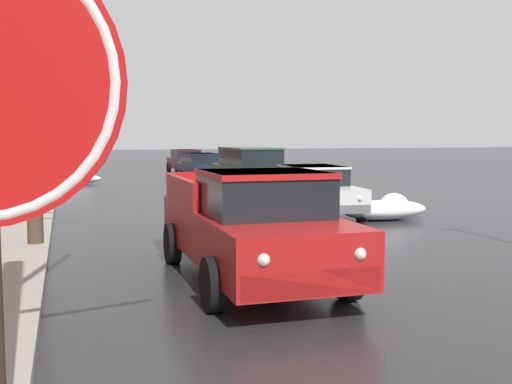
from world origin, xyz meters
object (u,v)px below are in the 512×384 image
object	(u,v)px
pickup_truck_red_approaching_near_lane	(251,225)
sedan_darkblue_parked_far_down_block	(201,167)
bare_tree_second_along_sidewalk	(33,66)
suv_green_parked_kerbside_mid	(250,169)
sedan_white_parked_kerbside_close	(314,189)
sedan_maroon_queued_behind_truck	(186,161)

from	to	relation	value
pickup_truck_red_approaching_near_lane	sedan_darkblue_parked_far_down_block	xyz separation A→B (m)	(3.59, 20.22, -0.13)
bare_tree_second_along_sidewalk	suv_green_parked_kerbside_mid	bearing A→B (deg)	52.80
pickup_truck_red_approaching_near_lane	suv_green_parked_kerbside_mid	world-z (taller)	suv_green_parked_kerbside_mid
pickup_truck_red_approaching_near_lane	suv_green_parked_kerbside_mid	distance (m)	13.88
pickup_truck_red_approaching_near_lane	sedan_darkblue_parked_far_down_block	distance (m)	20.53
bare_tree_second_along_sidewalk	sedan_darkblue_parked_far_down_block	xyz separation A→B (m)	(6.86, 16.45, -2.86)
bare_tree_second_along_sidewalk	pickup_truck_red_approaching_near_lane	bearing A→B (deg)	-49.13
sedan_white_parked_kerbside_close	bare_tree_second_along_sidewalk	bearing A→B (deg)	-155.97
pickup_truck_red_approaching_near_lane	suv_green_parked_kerbside_mid	xyz separation A→B (m)	(3.97, 13.30, 0.11)
sedan_maroon_queued_behind_truck	sedan_white_parked_kerbside_close	bearing A→B (deg)	-90.96
pickup_truck_red_approaching_near_lane	sedan_darkblue_parked_far_down_block	bearing A→B (deg)	79.92
sedan_darkblue_parked_far_down_block	pickup_truck_red_approaching_near_lane	bearing A→B (deg)	-100.08
bare_tree_second_along_sidewalk	sedan_white_parked_kerbside_close	size ratio (longest dim) A/B	1.61
bare_tree_second_along_sidewalk	sedan_white_parked_kerbside_close	world-z (taller)	bare_tree_second_along_sidewalk
suv_green_parked_kerbside_mid	sedan_darkblue_parked_far_down_block	world-z (taller)	suv_green_parked_kerbside_mid
suv_green_parked_kerbside_mid	sedan_darkblue_parked_far_down_block	size ratio (longest dim) A/B	1.13
sedan_white_parked_kerbside_close	suv_green_parked_kerbside_mid	world-z (taller)	suv_green_parked_kerbside_mid
bare_tree_second_along_sidewalk	sedan_darkblue_parked_far_down_block	distance (m)	18.05
suv_green_parked_kerbside_mid	sedan_maroon_queued_behind_truck	distance (m)	14.54
pickup_truck_red_approaching_near_lane	sedan_darkblue_parked_far_down_block	world-z (taller)	pickup_truck_red_approaching_near_lane
bare_tree_second_along_sidewalk	suv_green_parked_kerbside_mid	size ratio (longest dim) A/B	1.43
sedan_darkblue_parked_far_down_block	sedan_maroon_queued_behind_truck	bearing A→B (deg)	84.58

